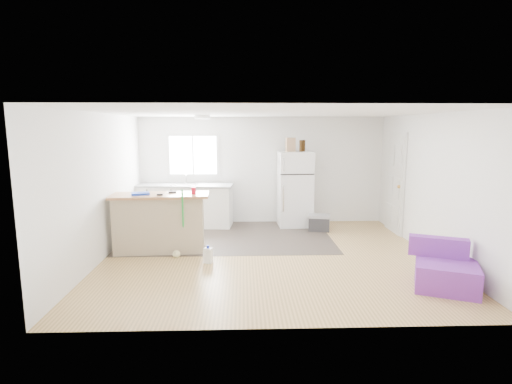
{
  "coord_description": "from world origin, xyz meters",
  "views": [
    {
      "loc": [
        -0.43,
        -6.53,
        2.16
      ],
      "look_at": [
        -0.19,
        0.7,
        0.99
      ],
      "focal_mm": 28.0,
      "sensor_mm": 36.0,
      "label": 1
    }
  ],
  "objects_px": {
    "refrigerator": "(295,189)",
    "cardboard_box": "(291,145)",
    "bottle_right": "(304,146)",
    "peninsula": "(160,222)",
    "bottle_left": "(301,146)",
    "kitchen_cabinets": "(186,205)",
    "red_cup": "(194,191)",
    "cleaner_jug": "(208,255)",
    "purple_seat": "(445,271)",
    "mop": "(179,243)",
    "blue_tray": "(140,194)",
    "cooler": "(319,223)"
  },
  "relations": [
    {
      "from": "refrigerator",
      "to": "cleaner_jug",
      "type": "relative_size",
      "value": 5.63
    },
    {
      "from": "bottle_left",
      "to": "bottle_right",
      "type": "relative_size",
      "value": 1.0
    },
    {
      "from": "blue_tray",
      "to": "peninsula",
      "type": "bearing_deg",
      "value": 9.65
    },
    {
      "from": "blue_tray",
      "to": "cardboard_box",
      "type": "height_order",
      "value": "cardboard_box"
    },
    {
      "from": "purple_seat",
      "to": "peninsula",
      "type": "bearing_deg",
      "value": -179.48
    },
    {
      "from": "cooler",
      "to": "red_cup",
      "type": "height_order",
      "value": "red_cup"
    },
    {
      "from": "mop",
      "to": "peninsula",
      "type": "bearing_deg",
      "value": 130.33
    },
    {
      "from": "peninsula",
      "to": "bottle_left",
      "type": "distance_m",
      "value": 3.46
    },
    {
      "from": "mop",
      "to": "bottle_left",
      "type": "xyz_separation_m",
      "value": [
        2.34,
        2.07,
        1.54
      ]
    },
    {
      "from": "purple_seat",
      "to": "kitchen_cabinets",
      "type": "bearing_deg",
      "value": 161.4
    },
    {
      "from": "peninsula",
      "to": "bottle_left",
      "type": "relative_size",
      "value": 6.79
    },
    {
      "from": "cleaner_jug",
      "to": "blue_tray",
      "type": "distance_m",
      "value": 1.62
    },
    {
      "from": "blue_tray",
      "to": "red_cup",
      "type": "bearing_deg",
      "value": 2.11
    },
    {
      "from": "purple_seat",
      "to": "mop",
      "type": "xyz_separation_m",
      "value": [
        -3.83,
        1.44,
        -0.0
      ]
    },
    {
      "from": "peninsula",
      "to": "cardboard_box",
      "type": "distance_m",
      "value": 3.32
    },
    {
      "from": "cardboard_box",
      "to": "bottle_left",
      "type": "bearing_deg",
      "value": -11.97
    },
    {
      "from": "kitchen_cabinets",
      "to": "cooler",
      "type": "bearing_deg",
      "value": -4.6
    },
    {
      "from": "peninsula",
      "to": "cooler",
      "type": "xyz_separation_m",
      "value": [
        3.07,
        1.32,
        -0.34
      ]
    },
    {
      "from": "cooler",
      "to": "bottle_left",
      "type": "height_order",
      "value": "bottle_left"
    },
    {
      "from": "blue_tray",
      "to": "refrigerator",
      "type": "bearing_deg",
      "value": 32.53
    },
    {
      "from": "cardboard_box",
      "to": "refrigerator",
      "type": "bearing_deg",
      "value": 12.37
    },
    {
      "from": "cardboard_box",
      "to": "cleaner_jug",
      "type": "bearing_deg",
      "value": -123.27
    },
    {
      "from": "bottle_left",
      "to": "peninsula",
      "type": "bearing_deg",
      "value": -147.45
    },
    {
      "from": "mop",
      "to": "bottle_right",
      "type": "relative_size",
      "value": 4.69
    },
    {
      "from": "cleaner_jug",
      "to": "red_cup",
      "type": "bearing_deg",
      "value": 134.23
    },
    {
      "from": "peninsula",
      "to": "bottle_left",
      "type": "bearing_deg",
      "value": 29.31
    },
    {
      "from": "cleaner_jug",
      "to": "bottle_left",
      "type": "relative_size",
      "value": 1.17
    },
    {
      "from": "cleaner_jug",
      "to": "mop",
      "type": "height_order",
      "value": "mop"
    },
    {
      "from": "cleaner_jug",
      "to": "cardboard_box",
      "type": "distance_m",
      "value": 3.37
    },
    {
      "from": "kitchen_cabinets",
      "to": "peninsula",
      "type": "bearing_deg",
      "value": -90.22
    },
    {
      "from": "peninsula",
      "to": "cleaner_jug",
      "type": "distance_m",
      "value": 1.18
    },
    {
      "from": "refrigerator",
      "to": "cardboard_box",
      "type": "relative_size",
      "value": 5.49
    },
    {
      "from": "cardboard_box",
      "to": "bottle_right",
      "type": "height_order",
      "value": "cardboard_box"
    },
    {
      "from": "mop",
      "to": "blue_tray",
      "type": "height_order",
      "value": "mop"
    },
    {
      "from": "kitchen_cabinets",
      "to": "cleaner_jug",
      "type": "height_order",
      "value": "kitchen_cabinets"
    },
    {
      "from": "peninsula",
      "to": "bottle_right",
      "type": "bearing_deg",
      "value": 29.91
    },
    {
      "from": "cooler",
      "to": "blue_tray",
      "type": "bearing_deg",
      "value": -145.81
    },
    {
      "from": "kitchen_cabinets",
      "to": "bottle_left",
      "type": "xyz_separation_m",
      "value": [
        2.53,
        -0.11,
        1.3
      ]
    },
    {
      "from": "mop",
      "to": "purple_seat",
      "type": "bearing_deg",
      "value": -28.45
    },
    {
      "from": "peninsula",
      "to": "blue_tray",
      "type": "relative_size",
      "value": 5.66
    },
    {
      "from": "kitchen_cabinets",
      "to": "cleaner_jug",
      "type": "distance_m",
      "value": 2.62
    },
    {
      "from": "mop",
      "to": "cardboard_box",
      "type": "bearing_deg",
      "value": 36.94
    },
    {
      "from": "refrigerator",
      "to": "cardboard_box",
      "type": "height_order",
      "value": "cardboard_box"
    },
    {
      "from": "bottle_right",
      "to": "cleaner_jug",
      "type": "bearing_deg",
      "value": -127.33
    },
    {
      "from": "peninsula",
      "to": "cleaner_jug",
      "type": "xyz_separation_m",
      "value": [
        0.89,
        -0.66,
        -0.39
      ]
    },
    {
      "from": "red_cup",
      "to": "cardboard_box",
      "type": "xyz_separation_m",
      "value": [
        1.89,
        1.8,
        0.71
      ]
    },
    {
      "from": "refrigerator",
      "to": "mop",
      "type": "height_order",
      "value": "refrigerator"
    },
    {
      "from": "peninsula",
      "to": "cleaner_jug",
      "type": "bearing_deg",
      "value": -39.79
    },
    {
      "from": "blue_tray",
      "to": "cardboard_box",
      "type": "bearing_deg",
      "value": 33.2
    },
    {
      "from": "cleaner_jug",
      "to": "cooler",
      "type": "bearing_deg",
      "value": 62.53
    }
  ]
}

